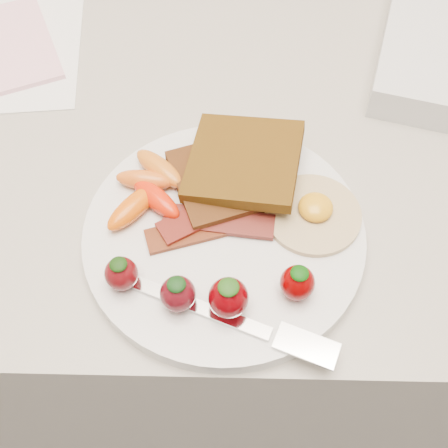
{
  "coord_description": "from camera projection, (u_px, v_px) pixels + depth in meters",
  "views": [
    {
      "loc": [
        0.02,
        1.25,
        1.37
      ],
      "look_at": [
        0.02,
        1.54,
        0.93
      ],
      "focal_mm": 45.0,
      "sensor_mm": 36.0,
      "label": 1
    }
  ],
  "objects": [
    {
      "name": "baby_carrots",
      "position": [
        148.0,
        189.0,
        0.55
      ],
      "size": [
        0.08,
        0.11,
        0.02
      ],
      "color": "#D85E19",
      "rests_on": "plate"
    },
    {
      "name": "bacon_strips",
      "position": [
        210.0,
        221.0,
        0.53
      ],
      "size": [
        0.13,
        0.09,
        0.01
      ],
      "color": "#501A0F",
      "rests_on": "plate"
    },
    {
      "name": "notepad",
      "position": [
        5.0,
        46.0,
        0.7
      ],
      "size": [
        0.17,
        0.2,
        0.01
      ],
      "primitive_type": "cube",
      "rotation": [
        0.0,
        0.0,
        0.42
      ],
      "color": "#EDACBE",
      "rests_on": "paper_sheet"
    },
    {
      "name": "counter",
      "position": [
        215.0,
        292.0,
        1.02
      ],
      "size": [
        2.0,
        0.6,
        0.9
      ],
      "primitive_type": "cube",
      "color": "gray",
      "rests_on": "ground"
    },
    {
      "name": "toast_upper",
      "position": [
        244.0,
        161.0,
        0.55
      ],
      "size": [
        0.13,
        0.12,
        0.03
      ],
      "primitive_type": "cube",
      "rotation": [
        0.0,
        -0.1,
        -0.18
      ],
      "color": "black",
      "rests_on": "toast_lower"
    },
    {
      "name": "toast_lower",
      "position": [
        225.0,
        179.0,
        0.56
      ],
      "size": [
        0.12,
        0.12,
        0.01
      ],
      "primitive_type": "cube",
      "rotation": [
        0.0,
        0.0,
        0.35
      ],
      "color": "black",
      "rests_on": "plate"
    },
    {
      "name": "fried_egg",
      "position": [
        314.0,
        212.0,
        0.54
      ],
      "size": [
        0.1,
        0.1,
        0.02
      ],
      "color": "beige",
      "rests_on": "plate"
    },
    {
      "name": "plate",
      "position": [
        224.0,
        235.0,
        0.54
      ],
      "size": [
        0.27,
        0.27,
        0.02
      ],
      "primitive_type": "cylinder",
      "color": "silver",
      "rests_on": "counter"
    },
    {
      "name": "paper_sheet",
      "position": [
        8.0,
        45.0,
        0.71
      ],
      "size": [
        0.21,
        0.26,
        0.0
      ],
      "primitive_type": "cube",
      "rotation": [
        0.0,
        0.0,
        0.11
      ],
      "color": "white",
      "rests_on": "counter"
    },
    {
      "name": "fork",
      "position": [
        248.0,
        325.0,
        0.48
      ],
      "size": [
        0.18,
        0.08,
        0.0
      ],
      "color": "white",
      "rests_on": "plate"
    },
    {
      "name": "strawberries",
      "position": [
        210.0,
        288.0,
        0.48
      ],
      "size": [
        0.18,
        0.05,
        0.04
      ],
      "color": "#51080C",
      "rests_on": "plate"
    }
  ]
}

